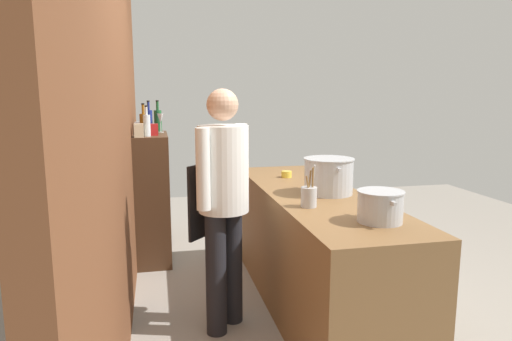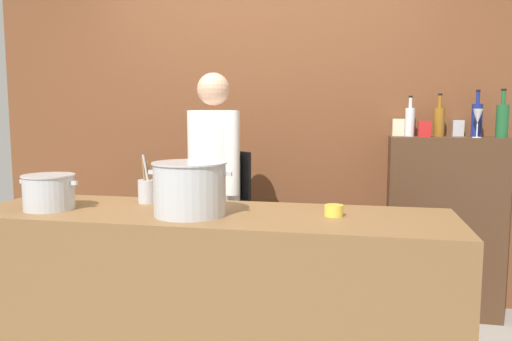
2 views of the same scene
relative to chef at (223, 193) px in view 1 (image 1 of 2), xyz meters
name	(u,v)px [view 1 (image 1 of 2)]	position (x,y,z in m)	size (l,w,h in m)	color
ground_plane	(311,305)	(0.18, -0.71, -0.96)	(8.00, 8.00, 0.00)	gray
brick_back_panel	(114,113)	(0.18, 0.69, 0.54)	(4.40, 0.10, 3.00)	brown
prep_counter	(312,250)	(0.18, -0.71, -0.51)	(2.46, 0.70, 0.90)	brown
bar_cabinet	(153,197)	(1.51, 0.48, -0.34)	(0.76, 0.32, 1.24)	#472D1C
chef	(223,193)	(0.00, 0.00, 0.00)	(0.44, 0.44, 1.66)	black
stockpot_large	(329,176)	(0.11, -0.80, 0.07)	(0.43, 0.37, 0.26)	#B7BABF
stockpot_small	(380,206)	(-0.66, -0.81, 0.03)	(0.33, 0.27, 0.18)	#B7BABF
utensil_crock	(309,196)	(-0.24, -0.53, 0.01)	(0.10, 0.10, 0.28)	#B7BABF
butter_jar	(287,174)	(0.81, -0.68, -0.04)	(0.09, 0.09, 0.06)	yellow
wine_bottle_cobalt	(149,121)	(1.69, 0.49, 0.40)	(0.07, 0.07, 0.32)	navy
wine_bottle_clear	(147,125)	(1.26, 0.51, 0.38)	(0.07, 0.07, 0.28)	silver
wine_bottle_amber	(144,123)	(1.46, 0.54, 0.38)	(0.07, 0.07, 0.29)	#8C5919
wine_bottle_green	(158,120)	(1.83, 0.40, 0.39)	(0.08, 0.08, 0.32)	#1E592D
wine_glass_wide	(160,119)	(1.67, 0.38, 0.41)	(0.07, 0.07, 0.19)	silver
spice_tin_red	(154,130)	(1.35, 0.45, 0.33)	(0.08, 0.08, 0.11)	red
spice_tin_cream	(139,131)	(1.19, 0.57, 0.34)	(0.08, 0.08, 0.12)	beige
spice_tin_silver	(139,128)	(1.59, 0.59, 0.33)	(0.07, 0.07, 0.11)	#B2B2B7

